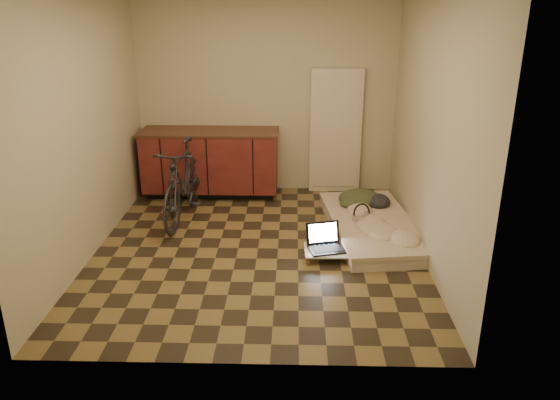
{
  "coord_description": "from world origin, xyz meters",
  "views": [
    {
      "loc": [
        0.39,
        -5.4,
        2.6
      ],
      "look_at": [
        0.24,
        0.05,
        0.55
      ],
      "focal_mm": 35.0,
      "sensor_mm": 36.0,
      "label": 1
    }
  ],
  "objects_px": {
    "lap_desk": "(333,250)",
    "laptop": "(325,244)",
    "bicycle": "(183,178)",
    "futon": "(372,226)"
  },
  "relations": [
    {
      "from": "laptop",
      "to": "bicycle",
      "type": "bearing_deg",
      "value": 134.65
    },
    {
      "from": "laptop",
      "to": "futon",
      "type": "bearing_deg",
      "value": 33.23
    },
    {
      "from": "lap_desk",
      "to": "laptop",
      "type": "relative_size",
      "value": 1.39
    },
    {
      "from": "bicycle",
      "to": "futon",
      "type": "distance_m",
      "value": 2.33
    },
    {
      "from": "lap_desk",
      "to": "futon",
      "type": "bearing_deg",
      "value": 51.44
    },
    {
      "from": "futon",
      "to": "laptop",
      "type": "distance_m",
      "value": 0.86
    },
    {
      "from": "bicycle",
      "to": "laptop",
      "type": "bearing_deg",
      "value": -26.21
    },
    {
      "from": "bicycle",
      "to": "futon",
      "type": "bearing_deg",
      "value": -4.63
    },
    {
      "from": "futon",
      "to": "laptop",
      "type": "xyz_separation_m",
      "value": [
        -0.58,
        -0.64,
        0.07
      ]
    },
    {
      "from": "lap_desk",
      "to": "laptop",
      "type": "distance_m",
      "value": 0.1
    }
  ]
}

